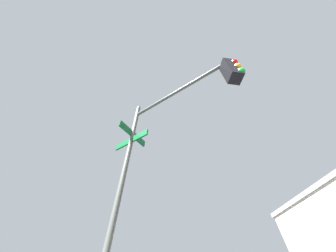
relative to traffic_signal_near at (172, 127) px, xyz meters
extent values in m
cylinder|color=#474C47|center=(-0.87, -0.96, -1.29)|extent=(0.12, 0.12, 6.13)
cylinder|color=#474C47|center=(0.11, 0.12, 1.38)|extent=(2.03, 2.23, 0.09)
cube|color=black|center=(1.09, 1.20, 0.93)|extent=(0.28, 0.28, 0.80)
sphere|color=red|center=(1.19, 1.31, 1.18)|extent=(0.18, 0.18, 0.18)
sphere|color=orange|center=(1.19, 1.31, 0.93)|extent=(0.18, 0.18, 0.18)
sphere|color=green|center=(1.19, 1.31, 0.68)|extent=(0.18, 0.18, 0.18)
cube|color=#0F5128|center=(-0.87, -0.96, 0.30)|extent=(0.77, 0.84, 0.20)
cube|color=#0F5128|center=(-0.87, -0.96, 0.52)|extent=(0.77, 0.70, 0.20)
camera|label=1|loc=(2.45, -0.44, -2.72)|focal=17.64mm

